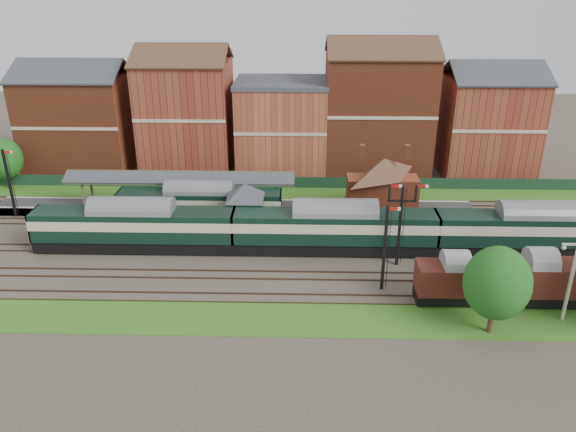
{
  "coord_description": "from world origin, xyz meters",
  "views": [
    {
      "loc": [
        2.76,
        -50.28,
        25.93
      ],
      "look_at": [
        1.45,
        2.0,
        3.0
      ],
      "focal_mm": 35.0,
      "sensor_mm": 36.0,
      "label": 1
    }
  ],
  "objects_px": {
    "platform_railcar": "(200,204)",
    "semaphore_bracket": "(401,220)",
    "dmu_train": "(334,228)",
    "signal_box": "(246,209)",
    "goods_van_a": "(453,280)"
  },
  "relations": [
    {
      "from": "platform_railcar",
      "to": "signal_box",
      "type": "bearing_deg",
      "value": -31.31
    },
    {
      "from": "signal_box",
      "to": "goods_van_a",
      "type": "xyz_separation_m",
      "value": [
        18.6,
        -12.25,
        -1.08
      ]
    },
    {
      "from": "dmu_train",
      "to": "goods_van_a",
      "type": "xyz_separation_m",
      "value": [
        9.51,
        -9.0,
        -0.56
      ]
    },
    {
      "from": "signal_box",
      "to": "semaphore_bracket",
      "type": "height_order",
      "value": "semaphore_bracket"
    },
    {
      "from": "semaphore_bracket",
      "to": "goods_van_a",
      "type": "xyz_separation_m",
      "value": [
        3.56,
        -6.5,
        -2.52
      ]
    },
    {
      "from": "platform_railcar",
      "to": "goods_van_a",
      "type": "xyz_separation_m",
      "value": [
        23.94,
        -15.5,
        -0.31
      ]
    },
    {
      "from": "dmu_train",
      "to": "platform_railcar",
      "type": "bearing_deg",
      "value": 155.76
    },
    {
      "from": "semaphore_bracket",
      "to": "platform_railcar",
      "type": "distance_m",
      "value": 22.39
    },
    {
      "from": "signal_box",
      "to": "platform_railcar",
      "type": "xyz_separation_m",
      "value": [
        -5.34,
        3.25,
        -0.77
      ]
    },
    {
      "from": "dmu_train",
      "to": "signal_box",
      "type": "bearing_deg",
      "value": 160.34
    },
    {
      "from": "signal_box",
      "to": "goods_van_a",
      "type": "relative_size",
      "value": 0.98
    },
    {
      "from": "dmu_train",
      "to": "platform_railcar",
      "type": "distance_m",
      "value": 15.84
    },
    {
      "from": "platform_railcar",
      "to": "semaphore_bracket",
      "type": "bearing_deg",
      "value": -23.82
    },
    {
      "from": "dmu_train",
      "to": "platform_railcar",
      "type": "relative_size",
      "value": 3.34
    },
    {
      "from": "semaphore_bracket",
      "to": "dmu_train",
      "type": "xyz_separation_m",
      "value": [
        -5.94,
        2.5,
        -1.96
      ]
    }
  ]
}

